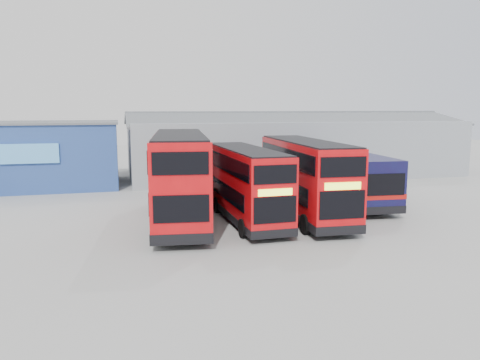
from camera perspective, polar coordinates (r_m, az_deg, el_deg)
ground_plane at (r=23.82m, az=5.33°, el=-6.31°), size 120.00×120.00×0.00m
office_block at (r=40.22m, az=-23.31°, el=2.92°), size 12.30×8.32×5.12m
maintenance_shed at (r=44.68m, az=6.29°, el=4.13°), size 30.50×12.00×5.89m
double_decker_left at (r=25.55m, az=-7.31°, el=0.20°), size 4.11×11.65×4.83m
double_decker_centre at (r=25.59m, az=0.71°, el=-0.63°), size 2.56×9.58×4.03m
double_decker_right at (r=26.72m, az=7.95°, el=0.07°), size 3.11×10.49×4.38m
single_decker_blue at (r=32.26m, az=12.24°, el=0.48°), size 3.78×12.37×3.30m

